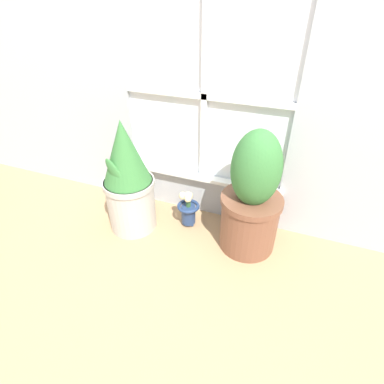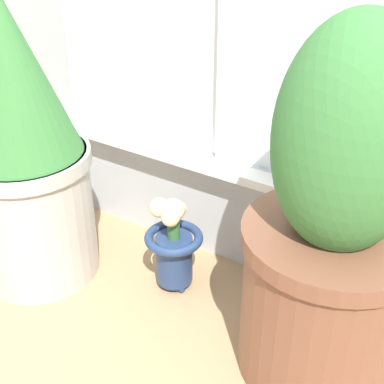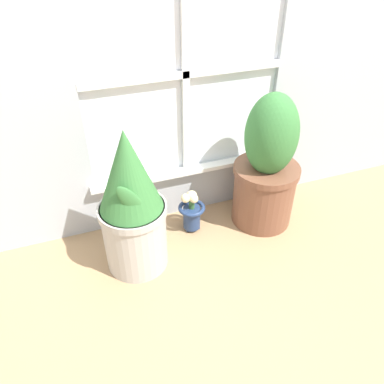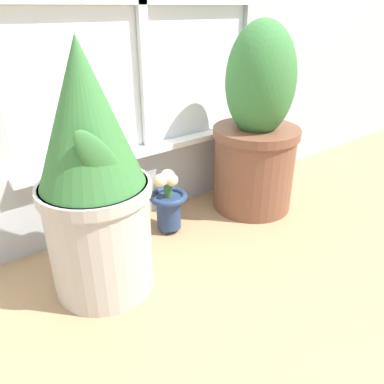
# 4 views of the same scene
# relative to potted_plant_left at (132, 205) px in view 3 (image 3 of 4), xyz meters

# --- Properties ---
(ground_plane) EXTENTS (10.00, 10.00, 0.00)m
(ground_plane) POSITION_rel_potted_plant_left_xyz_m (0.39, -0.16, -0.38)
(ground_plane) COLOR tan
(potted_plant_left) EXTENTS (0.34, 0.34, 0.78)m
(potted_plant_left) POSITION_rel_potted_plant_left_xyz_m (0.00, 0.00, 0.00)
(potted_plant_left) COLOR #B7B2A8
(potted_plant_left) RESTS_ON ground_plane
(potted_plant_right) EXTENTS (0.37, 0.37, 0.80)m
(potted_plant_right) POSITION_rel_potted_plant_left_xyz_m (0.78, 0.09, -0.02)
(potted_plant_right) COLOR brown
(potted_plant_right) RESTS_ON ground_plane
(flower_vase) EXTENTS (0.15, 0.15, 0.27)m
(flower_vase) POSITION_rel_potted_plant_left_xyz_m (0.35, 0.15, -0.24)
(flower_vase) COLOR navy
(flower_vase) RESTS_ON ground_plane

